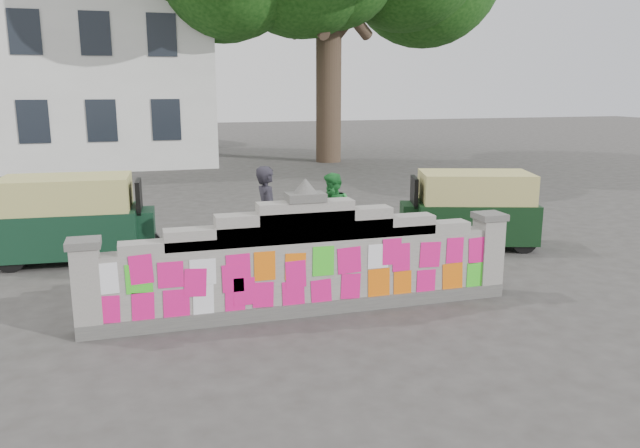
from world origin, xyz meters
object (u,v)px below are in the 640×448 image
object	(u,v)px
cyclist_bike	(268,249)
cyclist_rider	(268,230)
pedestrian	(334,214)
rickshaw_left	(73,217)
rickshaw_right	(471,208)

from	to	relation	value
cyclist_bike	cyclist_rider	xyz separation A→B (m)	(0.00, 0.00, 0.35)
pedestrian	rickshaw_left	bearing A→B (deg)	-132.68
pedestrian	rickshaw_left	size ratio (longest dim) A/B	0.54
rickshaw_right	cyclist_rider	bearing A→B (deg)	29.54
cyclist_rider	rickshaw_left	size ratio (longest dim) A/B	0.58
cyclist_bike	rickshaw_left	size ratio (longest dim) A/B	0.65
cyclist_rider	rickshaw_left	world-z (taller)	cyclist_rider
pedestrian	rickshaw_right	size ratio (longest dim) A/B	0.56
rickshaw_left	cyclist_bike	bearing A→B (deg)	-28.77
cyclist_bike	cyclist_rider	distance (m)	0.35
cyclist_bike	rickshaw_left	bearing A→B (deg)	55.96
rickshaw_left	rickshaw_right	distance (m)	7.92
rickshaw_right	pedestrian	bearing A→B (deg)	11.74
pedestrian	rickshaw_right	xyz separation A→B (m)	(2.89, -0.30, 0.00)
rickshaw_left	rickshaw_right	xyz separation A→B (m)	(7.83, -1.21, -0.04)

